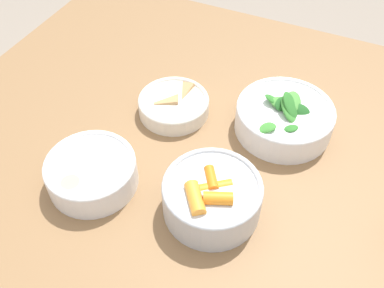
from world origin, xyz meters
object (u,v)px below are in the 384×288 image
(bowl_greens, at_px, (284,117))
(bowl_cookies, at_px, (174,104))
(bowl_beans_hotdog, at_px, (92,173))
(bowl_carrots, at_px, (212,196))

(bowl_greens, xyz_separation_m, bowl_cookies, (0.22, 0.04, -0.01))
(bowl_beans_hotdog, relative_size, bowl_cookies, 1.09)
(bowl_greens, height_order, bowl_beans_hotdog, bowl_greens)
(bowl_beans_hotdog, bearing_deg, bowl_cookies, -102.10)
(bowl_carrots, relative_size, bowl_beans_hotdog, 1.03)
(bowl_cookies, bearing_deg, bowl_greens, -168.60)
(bowl_greens, bearing_deg, bowl_carrots, 77.02)
(bowl_carrots, relative_size, bowl_greens, 0.86)
(bowl_greens, distance_m, bowl_beans_hotdog, 0.38)
(bowl_carrots, distance_m, bowl_beans_hotdog, 0.21)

